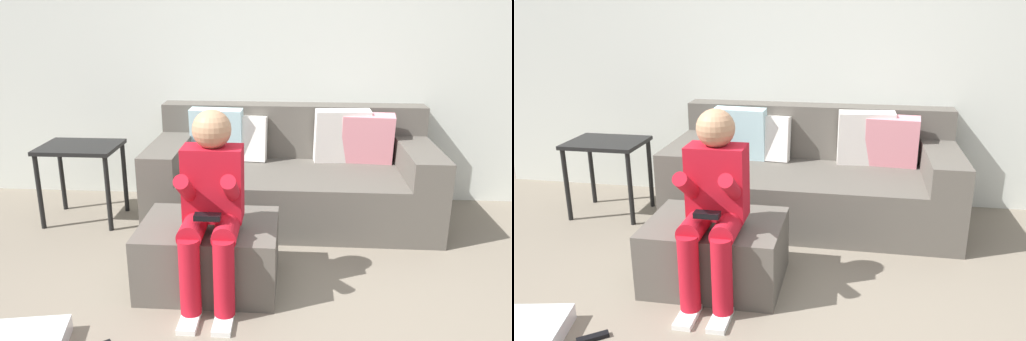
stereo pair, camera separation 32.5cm
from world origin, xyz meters
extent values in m
cube|color=silver|center=(0.00, 2.42, 1.32)|extent=(5.92, 0.10, 2.64)
cube|color=#59544C|center=(-0.02, 1.87, 0.20)|extent=(2.15, 1.00, 0.41)
cube|color=#59544C|center=(-0.02, 2.26, 0.63)|extent=(2.15, 0.21, 0.43)
cube|color=#59544C|center=(-0.97, 1.87, 0.51)|extent=(0.26, 1.00, 0.21)
cube|color=#59544C|center=(0.93, 1.87, 0.51)|extent=(0.26, 1.00, 0.21)
cube|color=silver|center=(-0.63, 2.09, 0.62)|extent=(0.43, 0.19, 0.43)
cube|color=white|center=(-0.41, 2.10, 0.59)|extent=(0.37, 0.17, 0.37)
cube|color=pink|center=(0.57, 2.08, 0.61)|extent=(0.41, 0.22, 0.41)
cube|color=white|center=(0.37, 2.09, 0.62)|extent=(0.44, 0.20, 0.44)
cube|color=#59544C|center=(-0.50, 0.83, 0.20)|extent=(0.80, 0.60, 0.39)
cube|color=red|center=(-0.46, 0.75, 0.67)|extent=(0.33, 0.18, 0.42)
sphere|color=tan|center=(-0.46, 0.75, 0.98)|extent=(0.21, 0.21, 0.21)
cylinder|color=red|center=(-0.55, 0.61, 0.46)|extent=(0.13, 0.29, 0.13)
cylinder|color=red|center=(-0.55, 0.46, 0.25)|extent=(0.11, 0.11, 0.43)
cube|color=white|center=(-0.55, 0.40, 0.01)|extent=(0.10, 0.22, 0.03)
cylinder|color=red|center=(-0.57, 0.62, 0.67)|extent=(0.08, 0.35, 0.28)
cylinder|color=red|center=(-0.36, 0.61, 0.46)|extent=(0.13, 0.29, 0.13)
cylinder|color=red|center=(-0.36, 0.46, 0.25)|extent=(0.11, 0.11, 0.43)
cube|color=white|center=(-0.36, 0.40, 0.01)|extent=(0.10, 0.22, 0.03)
cylinder|color=red|center=(-0.34, 0.63, 0.68)|extent=(0.08, 0.33, 0.27)
cube|color=black|center=(-0.46, 0.54, 0.56)|extent=(0.14, 0.06, 0.03)
cube|color=black|center=(-1.63, 1.73, 0.59)|extent=(0.58, 0.45, 0.03)
cylinder|color=black|center=(-1.89, 1.54, 0.29)|extent=(0.04, 0.04, 0.58)
cylinder|color=black|center=(-1.37, 1.54, 0.29)|extent=(0.04, 0.04, 0.58)
cylinder|color=black|center=(-1.89, 1.93, 0.29)|extent=(0.04, 0.04, 0.58)
cylinder|color=black|center=(-1.37, 1.93, 0.29)|extent=(0.04, 0.04, 0.58)
camera|label=1|loc=(-0.02, -1.89, 1.61)|focal=35.75mm
camera|label=2|loc=(0.30, -1.85, 1.61)|focal=35.75mm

